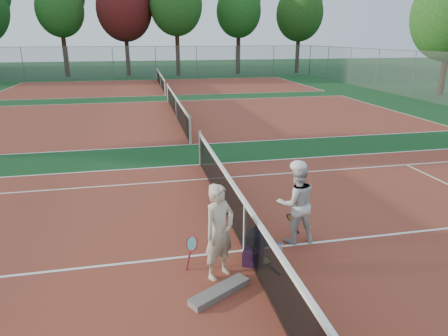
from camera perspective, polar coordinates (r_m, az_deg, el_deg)
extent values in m
plane|color=#0F3817|center=(7.77, 2.94, -11.70)|extent=(130.00, 130.00, 0.00)
cube|color=maroon|center=(7.76, 2.94, -11.68)|extent=(23.77, 10.97, 0.01)
cube|color=maroon|center=(20.44, -6.79, 7.20)|extent=(23.77, 10.97, 0.01)
cube|color=maroon|center=(33.76, -9.02, 11.44)|extent=(23.77, 10.97, 0.01)
imported|color=beige|center=(6.64, -0.68, -9.09)|extent=(0.72, 0.66, 1.65)
imported|color=silver|center=(7.88, 10.27, -5.00)|extent=(0.78, 0.61, 1.61)
cube|color=black|center=(7.78, 4.47, -10.26)|extent=(0.52, 0.49, 0.34)
cube|color=black|center=(7.27, 4.20, -12.67)|extent=(0.43, 0.38, 0.29)
cube|color=#605B57|center=(6.57, -0.64, -17.27)|extent=(1.06, 0.76, 0.11)
cylinder|color=#C9DEFF|center=(7.51, 7.99, -11.69)|extent=(0.09, 0.09, 0.30)
cylinder|color=#382314|center=(44.73, -21.79, 15.33)|extent=(0.44, 0.44, 5.13)
ellipsoid|color=#194D16|center=(44.79, -22.40, 20.22)|extent=(4.58, 4.58, 5.27)
cylinder|color=#382314|center=(44.18, -13.67, 16.11)|extent=(0.44, 0.44, 5.22)
ellipsoid|color=#4C1011|center=(44.24, -14.07, 21.18)|extent=(5.52, 5.52, 6.34)
cylinder|color=#382314|center=(43.29, -6.65, 16.67)|extent=(0.44, 0.44, 5.55)
ellipsoid|color=#1A4E16|center=(43.38, -6.87, 22.16)|extent=(5.28, 5.28, 6.07)
cylinder|color=#382314|center=(45.06, 2.05, 16.57)|extent=(0.44, 0.44, 5.14)
ellipsoid|color=#154B15|center=(45.11, 2.11, 21.47)|extent=(4.70, 4.70, 5.40)
cylinder|color=#382314|center=(47.17, 10.47, 16.29)|extent=(0.44, 0.44, 5.01)
ellipsoid|color=#1B4213|center=(47.21, 10.75, 20.85)|extent=(5.08, 5.08, 5.84)
cylinder|color=#382314|center=(32.23, 28.99, 12.91)|extent=(0.44, 0.44, 4.22)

